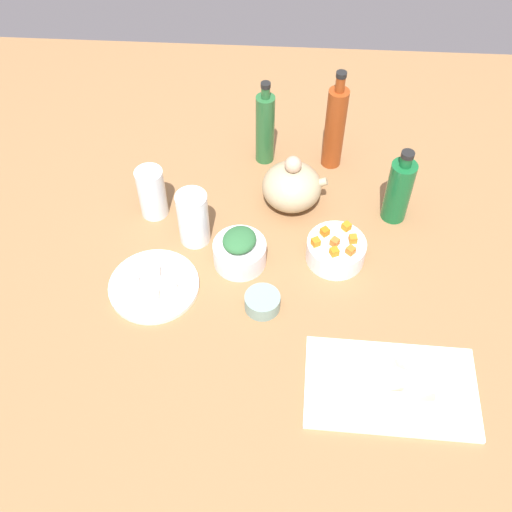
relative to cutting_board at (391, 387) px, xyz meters
The scene contains 27 objects.
tabletop 41.93cm from the cutting_board, 135.23° to the left, with size 190.00×190.00×3.00cm, color olive.
cutting_board is the anchor object (origin of this frame).
plate_tofu 57.79cm from the cutting_board, 156.89° to the left, with size 21.06×21.06×1.20cm, color white.
bowl_greens 46.30cm from the cutting_board, 136.86° to the left, with size 12.62×12.62×6.27cm, color white.
bowl_carrots 35.89cm from the cutting_board, 107.70° to the left, with size 14.11×14.11×5.70cm, color white.
bowl_small_side 33.40cm from the cutting_board, 145.89° to the left, with size 8.11×8.11×3.89cm, color #7B9D92.
teapot 56.76cm from the cutting_board, 112.89° to the left, with size 16.72×15.00×15.55cm.
bottle_0 75.70cm from the cutting_board, 113.58° to the left, with size 5.07×5.07×24.85cm.
bottle_1 70.14cm from the cutting_board, 99.50° to the left, with size 5.34×5.34×29.10cm.
bottle_2 50.05cm from the cutting_board, 85.06° to the left, with size 6.32×6.32×21.28cm.
drinking_glass_0 73.78cm from the cutting_board, 140.67° to the left, with size 6.93×6.93×14.00cm, color white.
drinking_glass_1 59.83cm from the cutting_board, 139.78° to the left, with size 7.55×7.55×14.68cm, color white.
carrot_cube_0 33.30cm from the cutting_board, 110.87° to the left, with size 1.80×1.80×1.80cm, color orange.
carrot_cube_1 32.77cm from the cutting_board, 104.15° to the left, with size 1.80×1.80×1.80cm, color orange.
carrot_cube_2 40.04cm from the cutting_board, 102.58° to the left, with size 1.80×1.80×1.80cm, color orange.
carrot_cube_3 39.62cm from the cutting_board, 110.63° to the left, with size 1.80×1.80×1.80cm, color orange.
carrot_cube_4 36.01cm from the cutting_board, 108.92° to the left, with size 1.80×1.80×1.80cm, color orange.
carrot_cube_5 37.40cm from the cutting_board, 115.63° to the left, with size 1.80×1.80×1.80cm, color orange.
carrot_cube_6 36.06cm from the cutting_board, 101.70° to the left, with size 1.80×1.80×1.80cm, color orange.
chopped_greens_mound 46.83cm from the cutting_board, 136.86° to the left, with size 8.55×7.67×3.46cm, color #2E6637.
tofu_cube_0 58.89cm from the cutting_board, 154.48° to the left, with size 2.20×2.20×2.20cm, color white.
tofu_cube_1 61.84cm from the cutting_board, 159.02° to the left, with size 2.20×2.20×2.20cm, color white.
tofu_cube_2 55.66cm from the cutting_board, 160.21° to the left, with size 2.20×2.20×2.20cm, color #F1E1D0.
tofu_cube_3 53.64cm from the cutting_board, 156.03° to the left, with size 2.20×2.20×2.20cm, color white.
dumpling_0 3.62cm from the cutting_board, 64.15° to the right, with size 4.52×4.20×3.11cm, color beige.
dumpling_1 3.71cm from the cutting_board, 71.60° to the left, with size 5.85×5.55×2.70cm, color beige.
dumpling_2 9.05cm from the cutting_board, 30.29° to the right, with size 5.61×5.46×3.16cm, color beige.
Camera 1 is at (5.53, -89.73, 119.16)cm, focal length 43.11 mm.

